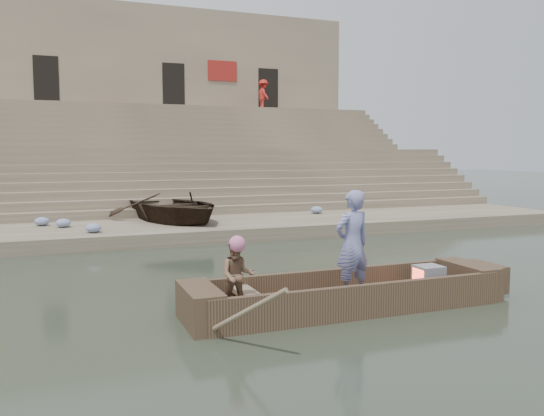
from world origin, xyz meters
TOP-DOWN VIEW (x-y plane):
  - ground at (0.00, 0.00)m, footprint 120.00×120.00m
  - lower_landing at (0.00, 8.00)m, footprint 32.00×4.00m
  - mid_landing at (0.00, 15.50)m, footprint 32.00×3.00m
  - upper_landing at (0.00, 22.50)m, footprint 32.00×3.00m
  - ghat_steps at (0.00, 17.19)m, footprint 32.00×11.00m
  - building_wall at (0.00, 26.50)m, footprint 32.00×5.07m
  - main_rowboat at (2.79, -1.21)m, footprint 5.00×1.30m
  - rowboat_trim at (3.00, -1.22)m, footprint 6.04×2.63m
  - standing_man at (2.82, -1.32)m, footprint 0.72×0.54m
  - rowing_man at (0.79, -1.38)m, footprint 0.62×0.54m
  - television at (4.45, -1.21)m, footprint 0.46×0.42m
  - beached_rowboat at (1.86, 8.72)m, footprint 4.43×5.34m
  - pedestrian at (10.12, 22.50)m, footprint 0.73×1.20m
  - cloth_bundles at (-1.65, 8.28)m, footprint 18.64×2.64m

SIDE VIEW (x-z plane):
  - ground at x=0.00m, z-range 0.00..0.00m
  - main_rowboat at x=2.79m, z-range 0.00..0.22m
  - lower_landing at x=0.00m, z-range 0.00..0.40m
  - rowboat_trim at x=3.00m, z-range -0.58..1.19m
  - television at x=4.45m, z-range 0.22..0.62m
  - cloth_bundles at x=-1.65m, z-range 0.40..0.66m
  - rowing_man at x=0.79m, z-range 0.22..1.32m
  - beached_rowboat at x=1.86m, z-range 0.40..1.36m
  - standing_man at x=2.82m, z-range 0.22..2.03m
  - mid_landing at x=0.00m, z-range 0.00..2.80m
  - ghat_steps at x=0.00m, z-range -0.80..4.40m
  - upper_landing at x=0.00m, z-range 0.00..5.20m
  - building_wall at x=0.00m, z-range 0.00..11.20m
  - pedestrian at x=10.12m, z-range 5.20..7.01m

